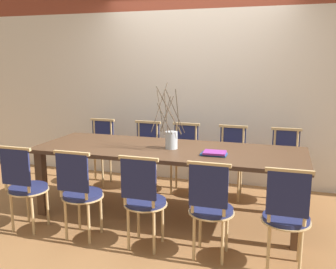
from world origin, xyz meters
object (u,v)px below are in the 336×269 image
Objects in this scene: book_stack at (214,153)px; chair_near_center at (144,198)px; vase_centerpiece at (171,138)px; chair_far_center at (184,155)px; dining_table at (168,156)px.

chair_near_center is at bearing -128.62° from book_stack.
vase_centerpiece is 2.69× the size of book_stack.
chair_near_center is 1.29× the size of vase_centerpiece.
chair_far_center is 3.47× the size of book_stack.
chair_near_center is 3.47× the size of book_stack.
chair_near_center reaches higher than dining_table.
chair_near_center is (0.02, -0.78, -0.19)m from dining_table.
dining_table is 0.21m from vase_centerpiece.
vase_centerpiece reaches higher than book_stack.
book_stack is at bearing 51.38° from chair_near_center.
dining_table is at bearing 167.19° from vase_centerpiece.
chair_near_center is at bearing -91.42° from vase_centerpiece.
vase_centerpiece reaches higher than chair_near_center.
chair_far_center is (-0.03, 0.78, -0.19)m from dining_table.
dining_table is 3.24× the size of chair_far_center.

